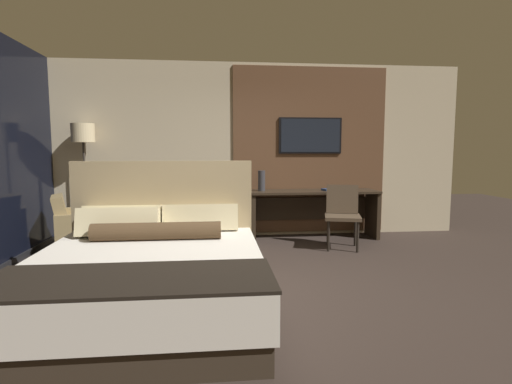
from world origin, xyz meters
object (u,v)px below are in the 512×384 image
desk (313,205)px  floor_lamp (83,143)px  bed (150,274)px  armchair_by_window (83,231)px  tv (310,136)px  vase_tall (262,181)px  desk_chair (342,210)px  book (329,189)px

desk → floor_lamp: (-3.52, 0.05, 0.99)m
bed → armchair_by_window: bed is taller
tv → armchair_by_window: size_ratio=1.02×
vase_tall → desk_chair: bearing=-30.8°
desk_chair → vase_tall: vase_tall is taller
tv → armchair_by_window: bearing=-167.8°
bed → armchair_by_window: 2.59m
desk → desk_chair: bearing=-67.8°
bed → floor_lamp: 3.36m
vase_tall → floor_lamp: bearing=178.6°
floor_lamp → tv: bearing=2.9°
bed → book: size_ratio=8.48×
desk → vase_tall: vase_tall is taller
desk_chair → armchair_by_window: size_ratio=0.89×
bed → tv: bearing=54.6°
bed → desk_chair: bearing=41.1°
desk → floor_lamp: floor_lamp is taller
armchair_by_window → floor_lamp: floor_lamp is taller
armchair_by_window → book: bearing=-102.9°
bed → book: bearing=48.6°
desk_chair → bed: bearing=-124.1°
desk → floor_lamp: 3.66m
tv → vase_tall: tv is taller
desk → armchair_by_window: 3.45m
tv → armchair_by_window: (-3.40, -0.74, -1.37)m
floor_lamp → vase_tall: 2.76m
floor_lamp → desk_chair: bearing=-10.7°
bed → tv: tv is taller
tv → desk_chair: bearing=-73.2°
tv → floor_lamp: size_ratio=0.57×
bed → desk: bed is taller
vase_tall → book: size_ratio=1.25×
desk → armchair_by_window: bearing=-171.6°
desk_chair → vase_tall: (-1.10, 0.66, 0.39)m
vase_tall → tv: bearing=16.3°
armchair_by_window → desk: bearing=-101.3°
desk → bed: bearing=-127.6°
bed → desk: size_ratio=1.07×
desk → armchair_by_window: (-3.40, -0.50, -0.26)m
desk → book: 0.36m
book → bed: bearing=-131.4°
tv → vase_tall: 1.12m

